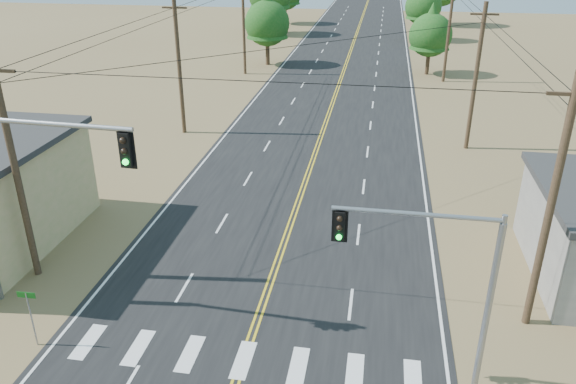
# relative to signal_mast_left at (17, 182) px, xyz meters

# --- Properties ---
(road) EXTENTS (15.00, 200.00, 0.02)m
(road) POSITION_rel_signal_mast_left_xyz_m (8.93, 20.11, -5.55)
(road) COLOR black
(road) RESTS_ON ground
(utility_pole_left_near) EXTENTS (1.80, 0.30, 10.00)m
(utility_pole_left_near) POSITION_rel_signal_mast_left_xyz_m (-1.57, 2.11, -0.44)
(utility_pole_left_near) COLOR #4C3826
(utility_pole_left_near) RESTS_ON ground
(utility_pole_left_mid) EXTENTS (1.80, 0.30, 10.00)m
(utility_pole_left_mid) POSITION_rel_signal_mast_left_xyz_m (-1.57, 22.11, -0.44)
(utility_pole_left_mid) COLOR #4C3826
(utility_pole_left_mid) RESTS_ON ground
(utility_pole_left_far) EXTENTS (1.80, 0.30, 10.00)m
(utility_pole_left_far) POSITION_rel_signal_mast_left_xyz_m (-1.57, 42.11, -0.44)
(utility_pole_left_far) COLOR #4C3826
(utility_pole_left_far) RESTS_ON ground
(utility_pole_right_near) EXTENTS (1.80, 0.30, 10.00)m
(utility_pole_right_near) POSITION_rel_signal_mast_left_xyz_m (19.43, 2.11, -0.44)
(utility_pole_right_near) COLOR #4C3826
(utility_pole_right_near) RESTS_ON ground
(utility_pole_right_mid) EXTENTS (1.80, 0.30, 10.00)m
(utility_pole_right_mid) POSITION_rel_signal_mast_left_xyz_m (19.43, 22.11, -0.44)
(utility_pole_right_mid) COLOR #4C3826
(utility_pole_right_mid) RESTS_ON ground
(utility_pole_right_far) EXTENTS (1.80, 0.30, 10.00)m
(utility_pole_right_far) POSITION_rel_signal_mast_left_xyz_m (19.43, 42.11, -0.44)
(utility_pole_right_far) COLOR #4C3826
(utility_pole_right_far) RESTS_ON ground
(signal_mast_left) EXTENTS (7.17, 0.77, 8.17)m
(signal_mast_left) POSITION_rel_signal_mast_left_xyz_m (0.00, 0.00, 0.00)
(signal_mast_left) COLOR gray
(signal_mast_left) RESTS_ON ground
(signal_mast_right) EXTENTS (5.12, 0.39, 6.61)m
(signal_mast_right) POSITION_rel_signal_mast_left_xyz_m (15.48, -1.97, -1.11)
(signal_mast_right) COLOR gray
(signal_mast_right) RESTS_ON ground
(street_sign) EXTENTS (0.70, 0.06, 2.35)m
(street_sign) POSITION_rel_signal_mast_left_xyz_m (1.13, -2.34, -3.98)
(street_sign) COLOR gray
(street_sign) RESTS_ON ground
(tree_left_near) EXTENTS (5.07, 5.07, 8.45)m
(tree_left_near) POSITION_rel_signal_mast_left_xyz_m (-0.07, 47.12, -0.39)
(tree_left_near) COLOR #3F2D1E
(tree_left_near) RESTS_ON ground
(tree_right_near) EXTENTS (4.52, 4.52, 7.54)m
(tree_right_near) POSITION_rel_signal_mast_left_xyz_m (17.93, 45.17, -0.95)
(tree_right_near) COLOR #3F2D1E
(tree_right_near) RESTS_ON ground
(tree_right_mid) EXTENTS (5.02, 5.02, 8.37)m
(tree_right_mid) POSITION_rel_signal_mast_left_xyz_m (18.19, 66.49, -0.44)
(tree_right_mid) COLOR #3F2D1E
(tree_right_mid) RESTS_ON ground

